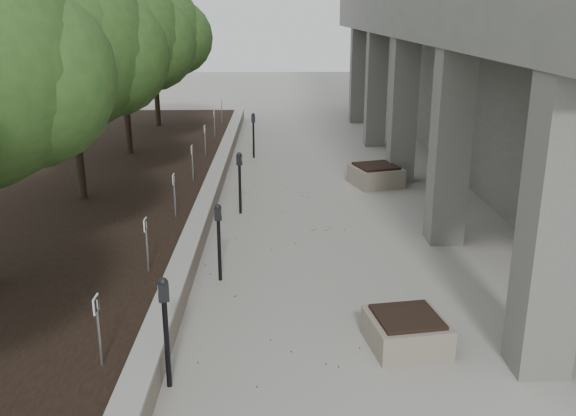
{
  "coord_description": "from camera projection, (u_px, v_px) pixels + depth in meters",
  "views": [
    {
      "loc": [
        -0.11,
        -6.47,
        4.67
      ],
      "look_at": [
        0.08,
        4.85,
        1.1
      ],
      "focal_mm": 38.96,
      "sensor_mm": 36.0,
      "label": 1
    }
  ],
  "objects": [
    {
      "name": "parking_meter_3",
      "position": [
        219.0,
        243.0,
        11.16
      ],
      "size": [
        0.15,
        0.11,
        1.45
      ],
      "primitive_type": null,
      "rotation": [
        0.0,
        0.0,
        -0.04
      ],
      "color": "black",
      "rests_on": "ground"
    },
    {
      "name": "parking_sign_8",
      "position": [
        222.0,
        111.0,
        24.91
      ],
      "size": [
        0.04,
        0.22,
        0.96
      ],
      "primitive_type": null,
      "color": "black",
      "rests_on": "planting_bed"
    },
    {
      "name": "retaining_wall",
      "position": [
        212.0,
        192.0,
        16.05
      ],
      "size": [
        0.39,
        26.0,
        0.5
      ],
      "primitive_type": null,
      "color": "gray",
      "rests_on": "ground"
    },
    {
      "name": "parking_sign_5",
      "position": [
        193.0,
        163.0,
        16.33
      ],
      "size": [
        0.04,
        0.22,
        0.96
      ],
      "primitive_type": null,
      "color": "black",
      "rests_on": "planting_bed"
    },
    {
      "name": "crabapple_tree_3",
      "position": [
        72.0,
        83.0,
        14.19
      ],
      "size": [
        4.6,
        4.0,
        5.44
      ],
      "primitive_type": null,
      "color": "#2C511F",
      "rests_on": "planting_bed"
    },
    {
      "name": "parking_sign_6",
      "position": [
        205.0,
        141.0,
        19.19
      ],
      "size": [
        0.04,
        0.22,
        0.96
      ],
      "primitive_type": null,
      "color": "black",
      "rests_on": "planting_bed"
    },
    {
      "name": "crabapple_tree_5",
      "position": [
        154.0,
        54.0,
        23.72
      ],
      "size": [
        4.6,
        4.0,
        5.44
      ],
      "primitive_type": null,
      "color": "#2C511F",
      "rests_on": "planting_bed"
    },
    {
      "name": "parking_sign_7",
      "position": [
        214.0,
        124.0,
        22.05
      ],
      "size": [
        0.04,
        0.22,
        0.96
      ],
      "primitive_type": null,
      "color": "black",
      "rests_on": "planting_bed"
    },
    {
      "name": "parking_meter_2",
      "position": [
        166.0,
        333.0,
        7.92
      ],
      "size": [
        0.18,
        0.15,
        1.54
      ],
      "primitive_type": null,
      "rotation": [
        0.0,
        0.0,
        0.28
      ],
      "color": "black",
      "rests_on": "ground"
    },
    {
      "name": "parking_sign_3",
      "position": [
        147.0,
        245.0,
        10.61
      ],
      "size": [
        0.04,
        0.22,
        0.96
      ],
      "primitive_type": null,
      "color": "black",
      "rests_on": "planting_bed"
    },
    {
      "name": "planting_bed",
      "position": [
        68.0,
        194.0,
        16.01
      ],
      "size": [
        7.0,
        26.0,
        0.4
      ],
      "primitive_type": "cube",
      "color": "black",
      "rests_on": "ground"
    },
    {
      "name": "parking_meter_4",
      "position": [
        240.0,
        183.0,
        14.91
      ],
      "size": [
        0.17,
        0.13,
        1.51
      ],
      "primitive_type": null,
      "rotation": [
        0.0,
        0.0,
        -0.19
      ],
      "color": "black",
      "rests_on": "ground"
    },
    {
      "name": "parking_sign_2",
      "position": [
        99.0,
        331.0,
        7.75
      ],
      "size": [
        0.04,
        0.22,
        0.96
      ],
      "primitive_type": null,
      "color": "black",
      "rests_on": "planting_bed"
    },
    {
      "name": "parking_meter_5",
      "position": [
        253.0,
        136.0,
        20.66
      ],
      "size": [
        0.15,
        0.11,
        1.5
      ],
      "primitive_type": null,
      "rotation": [
        0.0,
        0.0,
        0.05
      ],
      "color": "black",
      "rests_on": "ground"
    },
    {
      "name": "berry_scatter",
      "position": [
        279.0,
        258.0,
        12.34
      ],
      "size": [
        3.3,
        14.1,
        0.02
      ],
      "primitive_type": null,
      "color": "maroon",
      "rests_on": "ground"
    },
    {
      "name": "planter_front",
      "position": [
        406.0,
        331.0,
        9.06
      ],
      "size": [
        1.22,
        1.22,
        0.5
      ],
      "primitive_type": null,
      "rotation": [
        0.0,
        0.0,
        0.17
      ],
      "color": "gray",
      "rests_on": "ground"
    },
    {
      "name": "parking_sign_4",
      "position": [
        175.0,
        196.0,
        13.47
      ],
      "size": [
        0.04,
        0.22,
        0.96
      ],
      "primitive_type": null,
      "color": "black",
      "rests_on": "planting_bed"
    },
    {
      "name": "ground",
      "position": [
        288.0,
        415.0,
        7.57
      ],
      "size": [
        90.0,
        90.0,
        0.0
      ],
      "primitive_type": "plane",
      "color": "gray",
      "rests_on": "ground"
    },
    {
      "name": "planter_back",
      "position": [
        376.0,
        175.0,
        17.52
      ],
      "size": [
        1.55,
        1.55,
        0.58
      ],
      "primitive_type": null,
      "rotation": [
        0.0,
        0.0,
        0.29
      ],
      "color": "gray",
      "rests_on": "ground"
    },
    {
      "name": "crabapple_tree_4",
      "position": [
        123.0,
        65.0,
        18.95
      ],
      "size": [
        4.6,
        4.0,
        5.44
      ],
      "primitive_type": null,
      "color": "#2C511F",
      "rests_on": "planting_bed"
    }
  ]
}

